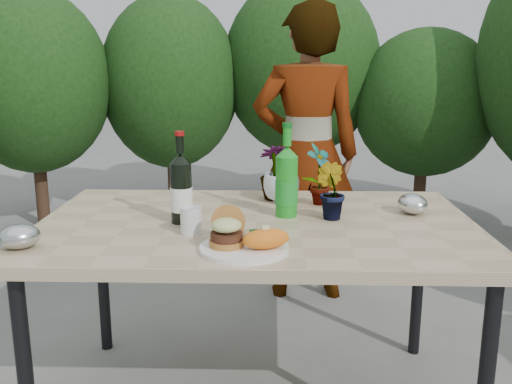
{
  "coord_description": "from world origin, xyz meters",
  "views": [
    {
      "loc": [
        0.06,
        -2.02,
        1.34
      ],
      "look_at": [
        0.0,
        -0.08,
        0.88
      ],
      "focal_mm": 40.0,
      "sensor_mm": 36.0,
      "label": 1
    }
  ],
  "objects_px": {
    "dinner_plate": "(244,248)",
    "person": "(306,155)",
    "wine_bottle": "(181,190)",
    "patio_table": "(257,236)"
  },
  "relations": [
    {
      "from": "patio_table",
      "to": "wine_bottle",
      "type": "height_order",
      "value": "wine_bottle"
    },
    {
      "from": "patio_table",
      "to": "wine_bottle",
      "type": "xyz_separation_m",
      "value": [
        -0.27,
        -0.02,
        0.18
      ]
    },
    {
      "from": "wine_bottle",
      "to": "person",
      "type": "xyz_separation_m",
      "value": [
        0.52,
        1.12,
        -0.06
      ]
    },
    {
      "from": "wine_bottle",
      "to": "person",
      "type": "height_order",
      "value": "person"
    },
    {
      "from": "dinner_plate",
      "to": "wine_bottle",
      "type": "relative_size",
      "value": 0.84
    },
    {
      "from": "dinner_plate",
      "to": "person",
      "type": "bearing_deg",
      "value": 79.1
    },
    {
      "from": "wine_bottle",
      "to": "person",
      "type": "distance_m",
      "value": 1.23
    },
    {
      "from": "patio_table",
      "to": "dinner_plate",
      "type": "bearing_deg",
      "value": -95.13
    },
    {
      "from": "dinner_plate",
      "to": "person",
      "type": "xyz_separation_m",
      "value": [
        0.27,
        1.42,
        0.06
      ]
    },
    {
      "from": "patio_table",
      "to": "dinner_plate",
      "type": "relative_size",
      "value": 5.71
    }
  ]
}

